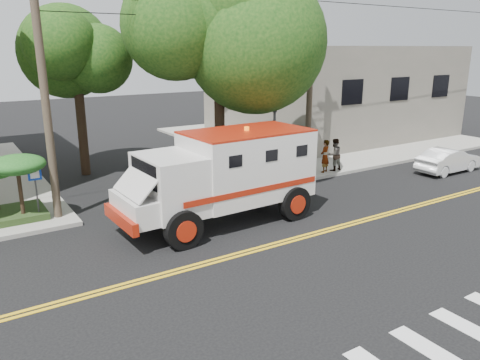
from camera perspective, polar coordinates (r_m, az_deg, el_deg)
ground at (r=15.24m, az=5.14°, el=-7.63°), size 100.00×100.00×0.00m
sidewalk_ne at (r=33.56m, az=9.38°, el=5.36°), size 17.00×17.00×0.15m
building_right at (r=34.53m, az=10.94°, el=10.73°), size 14.00×12.00×6.00m
utility_pole_left at (r=17.33m, az=-22.70°, el=9.50°), size 0.28×0.28×9.00m
utility_pole_right at (r=22.83m, az=8.53°, el=11.77°), size 0.28×0.28×9.00m
tree_main at (r=20.23m, az=-1.08°, el=19.09°), size 6.08×5.70×9.85m
tree_left at (r=23.55m, az=-18.54°, el=14.27°), size 4.48×4.20×7.70m
tree_right at (r=31.97m, az=0.56°, el=15.91°), size 4.80×4.50×8.20m
traffic_signal at (r=21.09m, az=4.19°, el=5.34°), size 0.15×0.18×3.60m
accessibility_sign at (r=17.96m, az=-23.62°, el=-0.64°), size 0.45×0.10×2.02m
armored_truck at (r=16.43m, az=-1.82°, el=0.98°), size 7.19×3.09×3.23m
parked_sedan at (r=25.67m, az=24.05°, el=2.21°), size 3.72×1.30×1.23m
pedestrian_a at (r=23.19m, az=10.31°, el=2.88°), size 0.69×0.59×1.61m
pedestrian_b at (r=23.61m, az=11.43°, el=3.05°), size 0.80×0.63×1.61m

